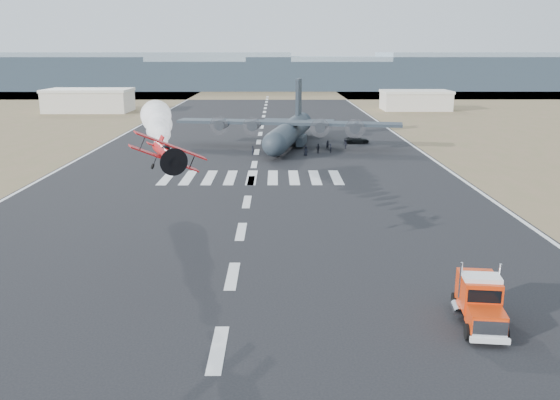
{
  "coord_description": "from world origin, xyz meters",
  "views": [
    {
      "loc": [
        3.54,
        -32.32,
        17.38
      ],
      "look_at": [
        3.85,
        20.93,
        4.0
      ],
      "focal_mm": 38.0,
      "sensor_mm": 36.0,
      "label": 1
    }
  ],
  "objects_px": {
    "transport_aircraft": "(290,130)",
    "support_vehicle": "(357,140)",
    "semi_truck": "(480,300)",
    "aerobatic_biplane": "(165,153)",
    "hangar_left": "(89,100)",
    "crew_h": "(328,145)",
    "hangar_right": "(415,100)",
    "crew_f": "(267,148)",
    "crew_a": "(331,148)",
    "crew_g": "(253,150)",
    "crew_d": "(318,148)",
    "crew_e": "(306,151)",
    "crew_c": "(345,144)",
    "crew_b": "(273,148)"
  },
  "relations": [
    {
      "from": "hangar_left",
      "to": "crew_g",
      "type": "distance_m",
      "value": 91.71
    },
    {
      "from": "crew_g",
      "to": "hangar_right",
      "type": "bearing_deg",
      "value": -31.91
    },
    {
      "from": "hangar_left",
      "to": "crew_a",
      "type": "xyz_separation_m",
      "value": [
        65.1,
        -73.91,
        -2.62
      ]
    },
    {
      "from": "crew_d",
      "to": "crew_g",
      "type": "bearing_deg",
      "value": 142.75
    },
    {
      "from": "transport_aircraft",
      "to": "crew_e",
      "type": "height_order",
      "value": "transport_aircraft"
    },
    {
      "from": "support_vehicle",
      "to": "crew_a",
      "type": "distance_m",
      "value": 12.82
    },
    {
      "from": "hangar_right",
      "to": "crew_f",
      "type": "bearing_deg",
      "value": -119.18
    },
    {
      "from": "transport_aircraft",
      "to": "crew_h",
      "type": "xyz_separation_m",
      "value": [
        6.88,
        -4.61,
        -2.21
      ]
    },
    {
      "from": "transport_aircraft",
      "to": "support_vehicle",
      "type": "height_order",
      "value": "transport_aircraft"
    },
    {
      "from": "aerobatic_biplane",
      "to": "transport_aircraft",
      "type": "height_order",
      "value": "transport_aircraft"
    },
    {
      "from": "semi_truck",
      "to": "transport_aircraft",
      "type": "xyz_separation_m",
      "value": [
        -10.79,
        75.33,
        1.43
      ]
    },
    {
      "from": "crew_b",
      "to": "hangar_right",
      "type": "bearing_deg",
      "value": 95.88
    },
    {
      "from": "hangar_right",
      "to": "semi_truck",
      "type": "distance_m",
      "value": 149.47
    },
    {
      "from": "aerobatic_biplane",
      "to": "crew_c",
      "type": "relative_size",
      "value": 3.11
    },
    {
      "from": "crew_h",
      "to": "crew_d",
      "type": "bearing_deg",
      "value": -133.88
    },
    {
      "from": "crew_f",
      "to": "crew_h",
      "type": "height_order",
      "value": "crew_h"
    },
    {
      "from": "crew_c",
      "to": "crew_h",
      "type": "relative_size",
      "value": 0.99
    },
    {
      "from": "crew_g",
      "to": "crew_e",
      "type": "bearing_deg",
      "value": -98.23
    },
    {
      "from": "crew_a",
      "to": "crew_b",
      "type": "bearing_deg",
      "value": 76.48
    },
    {
      "from": "semi_truck",
      "to": "aerobatic_biplane",
      "type": "distance_m",
      "value": 25.12
    },
    {
      "from": "crew_e",
      "to": "crew_h",
      "type": "xyz_separation_m",
      "value": [
        4.33,
        6.02,
        0.05
      ]
    },
    {
      "from": "hangar_right",
      "to": "aerobatic_biplane",
      "type": "xyz_separation_m",
      "value": [
        -51.05,
        -137.15,
        6.75
      ]
    },
    {
      "from": "semi_truck",
      "to": "aerobatic_biplane",
      "type": "bearing_deg",
      "value": 163.57
    },
    {
      "from": "crew_d",
      "to": "crew_e",
      "type": "bearing_deg",
      "value": -177.15
    },
    {
      "from": "hangar_left",
      "to": "aerobatic_biplane",
      "type": "bearing_deg",
      "value": -70.44
    },
    {
      "from": "crew_c",
      "to": "crew_d",
      "type": "height_order",
      "value": "crew_c"
    },
    {
      "from": "hangar_left",
      "to": "crew_d",
      "type": "height_order",
      "value": "hangar_left"
    },
    {
      "from": "hangar_right",
      "to": "crew_f",
      "type": "distance_m",
      "value": 90.51
    },
    {
      "from": "crew_g",
      "to": "crew_h",
      "type": "height_order",
      "value": "crew_h"
    },
    {
      "from": "support_vehicle",
      "to": "crew_h",
      "type": "bearing_deg",
      "value": 134.15
    },
    {
      "from": "transport_aircraft",
      "to": "crew_d",
      "type": "relative_size",
      "value": 24.73
    },
    {
      "from": "support_vehicle",
      "to": "crew_d",
      "type": "xyz_separation_m",
      "value": [
        -8.39,
        -11.68,
        0.17
      ]
    },
    {
      "from": "crew_a",
      "to": "crew_d",
      "type": "bearing_deg",
      "value": 88.13
    },
    {
      "from": "hangar_left",
      "to": "crew_f",
      "type": "xyz_separation_m",
      "value": [
        53.89,
        -74.0,
        -2.6
      ]
    },
    {
      "from": "hangar_left",
      "to": "aerobatic_biplane",
      "type": "xyz_separation_m",
      "value": [
        46.95,
        -132.15,
        6.36
      ]
    },
    {
      "from": "crew_f",
      "to": "crew_a",
      "type": "bearing_deg",
      "value": -53.06
    },
    {
      "from": "hangar_left",
      "to": "crew_h",
      "type": "distance_m",
      "value": 96.1
    },
    {
      "from": "crew_c",
      "to": "crew_f",
      "type": "xyz_separation_m",
      "value": [
        -14.3,
        -4.74,
        -0.08
      ]
    },
    {
      "from": "semi_truck",
      "to": "crew_f",
      "type": "relative_size",
      "value": 4.77
    },
    {
      "from": "semi_truck",
      "to": "support_vehicle",
      "type": "bearing_deg",
      "value": 95.15
    },
    {
      "from": "crew_e",
      "to": "crew_f",
      "type": "bearing_deg",
      "value": 149.08
    },
    {
      "from": "support_vehicle",
      "to": "crew_e",
      "type": "xyz_separation_m",
      "value": [
        -10.69,
        -14.23,
        0.18
      ]
    },
    {
      "from": "semi_truck",
      "to": "hangar_left",
      "type": "bearing_deg",
      "value": 122.84
    },
    {
      "from": "crew_c",
      "to": "crew_g",
      "type": "relative_size",
      "value": 1.14
    },
    {
      "from": "crew_c",
      "to": "crew_f",
      "type": "relative_size",
      "value": 1.1
    },
    {
      "from": "hangar_right",
      "to": "semi_truck",
      "type": "height_order",
      "value": "hangar_right"
    },
    {
      "from": "aerobatic_biplane",
      "to": "crew_g",
      "type": "bearing_deg",
      "value": 72.69
    },
    {
      "from": "crew_a",
      "to": "crew_h",
      "type": "bearing_deg",
      "value": -8.19
    },
    {
      "from": "crew_d",
      "to": "crew_g",
      "type": "height_order",
      "value": "crew_d"
    },
    {
      "from": "aerobatic_biplane",
      "to": "crew_c",
      "type": "distance_m",
      "value": 66.97
    }
  ]
}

